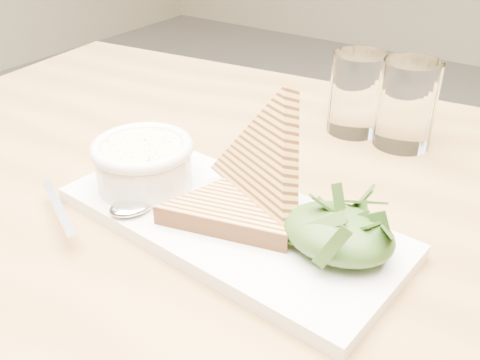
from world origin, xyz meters
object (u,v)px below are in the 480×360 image
Objects in this scene: table_top at (261,209)px; platter at (230,221)px; glass_near at (356,94)px; glass_far at (407,104)px; soup_bowl at (144,169)px.

table_top is 0.08m from platter.
glass_near reaches higher than table_top.
glass_far is (0.08, 0.30, 0.05)m from platter.
table_top is at bearing 36.07° from soup_bowl.
table_top is 3.27× the size of platter.
glass_near is at bearing 68.13° from soup_bowl.
glass_far reaches higher than platter.
glass_near reaches higher than platter.
glass_near reaches higher than soup_bowl.
glass_near is at bearing 177.40° from glass_far.
table_top is 11.32× the size of soup_bowl.
soup_bowl is 0.91× the size of glass_far.
table_top is 0.15m from soup_bowl.
glass_near is 0.97× the size of glass_far.
table_top is 10.60× the size of glass_near.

